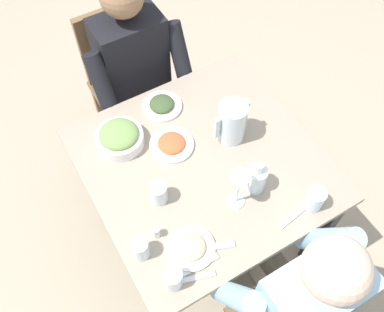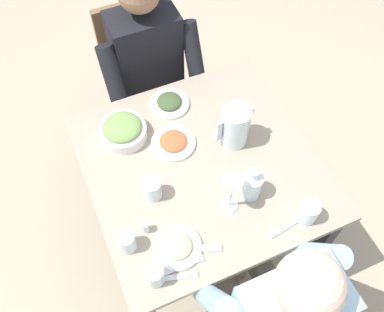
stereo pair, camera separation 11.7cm
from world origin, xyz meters
The scene contains 21 objects.
ground_plane centered at (0.00, 0.00, 0.00)m, with size 8.00×8.00×0.00m, color tan.
dining_table centered at (0.00, 0.00, 0.60)m, with size 0.94×0.94×0.71m.
chair_near centered at (0.00, -0.78, 0.51)m, with size 0.40×0.40×0.90m.
diner_near centered at (0.00, -0.57, 0.66)m, with size 0.48×0.53×1.19m.
diner_far centered at (0.00, 0.57, 0.66)m, with size 0.48×0.53×1.19m.
water_pitcher centered at (-0.17, -0.06, 0.81)m, with size 0.16×0.12×0.19m.
salad_bowl centered at (0.25, -0.26, 0.75)m, with size 0.20×0.20×0.09m.
plate_beans centered at (0.23, 0.30, 0.73)m, with size 0.18×0.18×0.04m.
plate_rice_curry centered at (0.07, -0.14, 0.73)m, with size 0.19×0.19×0.04m.
plate_dolmas centered at (0.01, -0.35, 0.73)m, with size 0.18×0.18×0.05m.
water_glass_near_left centered at (0.24, 0.06, 0.76)m, with size 0.07×0.07×0.09m, color silver.
water_glass_far_left centered at (0.35, 0.37, 0.76)m, with size 0.07×0.07×0.09m, color silver.
water_glass_near_right centered at (0.40, 0.22, 0.76)m, with size 0.06×0.06×0.09m, color silver.
water_glass_far_right centered at (-0.27, 0.38, 0.76)m, with size 0.07×0.07×0.10m, color silver.
wine_glass centered at (-0.02, 0.22, 0.85)m, with size 0.08×0.08×0.20m.
oil_carafe centered at (-0.12, 0.20, 0.77)m, with size 0.08×0.08×0.16m.
salt_shaker centered at (0.32, 0.19, 0.74)m, with size 0.03×0.03×0.05m.
fork_near centered at (0.16, 0.33, 0.72)m, with size 0.17×0.03×0.01m, color silver.
knife_near centered at (-0.19, 0.38, 0.72)m, with size 0.18×0.02×0.01m, color silver.
fork_far centered at (0.25, 0.37, 0.72)m, with size 0.17×0.03×0.01m, color silver.
knife_far centered at (0.29, 0.39, 0.72)m, with size 0.18×0.02×0.01m, color silver.
Camera 2 is at (0.41, 0.83, 2.20)m, focal length 39.50 mm.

